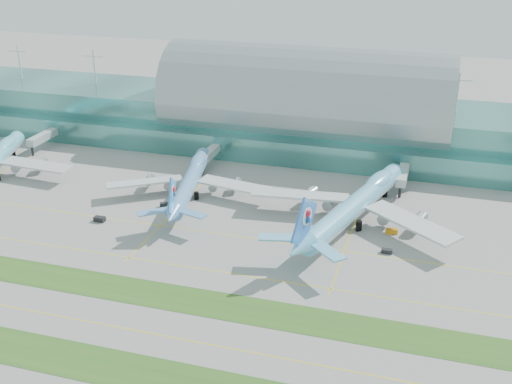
% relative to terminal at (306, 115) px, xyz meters
% --- Properties ---
extents(ground, '(700.00, 700.00, 0.00)m').
position_rel_terminal_xyz_m(ground, '(-0.01, -128.79, -14.23)').
color(ground, gray).
rests_on(ground, ground).
extents(terminal, '(340.00, 69.10, 36.00)m').
position_rel_terminal_xyz_m(terminal, '(0.00, 0.00, 0.00)').
color(terminal, '#3D7A75').
rests_on(terminal, ground).
extents(grass_strip_near, '(420.00, 12.00, 0.08)m').
position_rel_terminal_xyz_m(grass_strip_near, '(-0.01, -156.79, -14.19)').
color(grass_strip_near, '#2D591E').
rests_on(grass_strip_near, ground).
extents(grass_strip_far, '(420.00, 12.00, 0.08)m').
position_rel_terminal_xyz_m(grass_strip_far, '(-0.01, -126.79, -14.19)').
color(grass_strip_far, '#2D591E').
rests_on(grass_strip_far, ground).
extents(taxiline_b, '(420.00, 0.35, 0.01)m').
position_rel_terminal_xyz_m(taxiline_b, '(-0.01, -142.79, -14.22)').
color(taxiline_b, yellow).
rests_on(taxiline_b, ground).
extents(taxiline_c, '(420.00, 0.35, 0.01)m').
position_rel_terminal_xyz_m(taxiline_c, '(-0.01, -110.79, -14.22)').
color(taxiline_c, yellow).
rests_on(taxiline_c, ground).
extents(taxiline_d, '(420.00, 0.35, 0.01)m').
position_rel_terminal_xyz_m(taxiline_d, '(-0.01, -88.79, -14.22)').
color(taxiline_d, yellow).
rests_on(taxiline_d, ground).
extents(airliner_b, '(58.17, 66.90, 18.54)m').
position_rel_terminal_xyz_m(airliner_b, '(-27.69, -62.55, -8.51)').
color(airliner_b, '#609AD3').
rests_on(airliner_b, ground).
extents(airliner_c, '(69.10, 79.94, 22.41)m').
position_rel_terminal_xyz_m(airliner_c, '(32.13, -68.39, -7.32)').
color(airliner_c, '#69BFE8').
rests_on(airliner_c, ground).
extents(gse_c, '(3.64, 2.14, 1.58)m').
position_rel_terminal_xyz_m(gse_c, '(-47.93, -91.64, -13.44)').
color(gse_c, black).
rests_on(gse_c, ground).
extents(gse_d, '(4.09, 2.83, 1.52)m').
position_rel_terminal_xyz_m(gse_d, '(-31.91, -75.08, -13.46)').
color(gse_d, black).
rests_on(gse_d, ground).
extents(gse_e, '(3.81, 2.64, 1.49)m').
position_rel_terminal_xyz_m(gse_e, '(44.18, -72.95, -13.48)').
color(gse_e, orange).
rests_on(gse_e, ground).
extents(gse_f, '(3.23, 1.66, 1.27)m').
position_rel_terminal_xyz_m(gse_f, '(44.12, -86.32, -13.59)').
color(gse_f, black).
rests_on(gse_f, ground).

